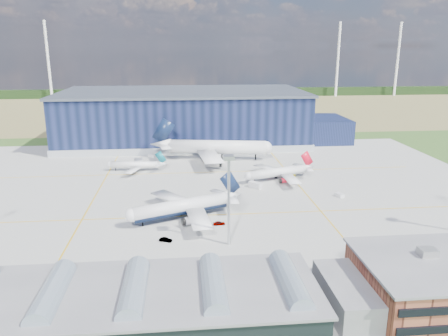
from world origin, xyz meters
TOP-DOWN VIEW (x-y plane):
  - ground at (0.00, 0.00)m, footprint 600.00×600.00m
  - apron at (0.00, 10.00)m, footprint 220.00×160.00m
  - farmland at (0.00, 220.00)m, footprint 600.00×220.00m
  - treeline at (0.00, 300.00)m, footprint 600.00×8.00m
  - hangar at (2.81, 94.80)m, footprint 145.00×62.00m
  - glass_concourse at (-6.45, -60.00)m, footprint 78.00×23.00m
  - light_mast_center at (10.00, -30.00)m, footprint 2.60×2.60m
  - airliner_navy at (-1.75, -12.00)m, footprint 47.45×47.02m
  - airliner_red at (33.45, 22.00)m, footprint 37.31×36.91m
  - airliner_widebody at (14.06, 54.75)m, footprint 61.39×60.44m
  - airliner_regional at (-20.07, 40.00)m, footprint 26.14×25.67m
  - gse_tug_a at (-21.43, -46.00)m, footprint 2.97×4.22m
  - gse_tug_b at (36.49, -46.00)m, footprint 2.75×3.68m
  - gse_cart_a at (50.10, 1.92)m, footprint 2.95×3.49m
  - gse_van_b at (24.14, 13.77)m, footprint 4.94×4.92m
  - gse_tug_c at (40.68, 26.96)m, footprint 2.40×3.34m
  - gse_cart_b at (-14.43, 62.00)m, footprint 3.76×3.49m
  - car_a at (8.72, -17.51)m, footprint 3.39×1.60m
  - car_b at (-5.72, -26.87)m, footprint 3.44×2.19m

SIDE VIEW (x-z plane):
  - ground at x=0.00m, z-range 0.00..0.00m
  - farmland at x=0.00m, z-range -0.01..0.01m
  - apron at x=0.00m, z-range -0.01..0.07m
  - car_b at x=-5.72m, z-range 0.00..1.07m
  - car_a at x=8.72m, z-range 0.00..1.12m
  - gse_cart_a at x=50.10m, z-range 0.00..1.28m
  - gse_tug_c at x=40.68m, z-range 0.00..1.34m
  - gse_cart_b at x=-14.43m, z-range 0.00..1.36m
  - gse_tug_b at x=36.49m, z-range 0.00..1.46m
  - gse_tug_a at x=-21.43m, z-range 0.00..1.62m
  - gse_van_b at x=24.14m, z-range 0.00..2.19m
  - glass_concourse at x=-6.45m, z-range -0.61..7.99m
  - airliner_regional at x=-20.07m, z-range 0.00..7.85m
  - treeline at x=0.00m, z-range 0.00..8.00m
  - airliner_red at x=33.45m, z-range 0.00..9.66m
  - airliner_navy at x=-1.75m, z-range 0.00..11.91m
  - airliner_widebody at x=14.06m, z-range 0.00..17.42m
  - hangar at x=2.81m, z-range -1.43..24.67m
  - light_mast_center at x=10.00m, z-range 3.93..26.93m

